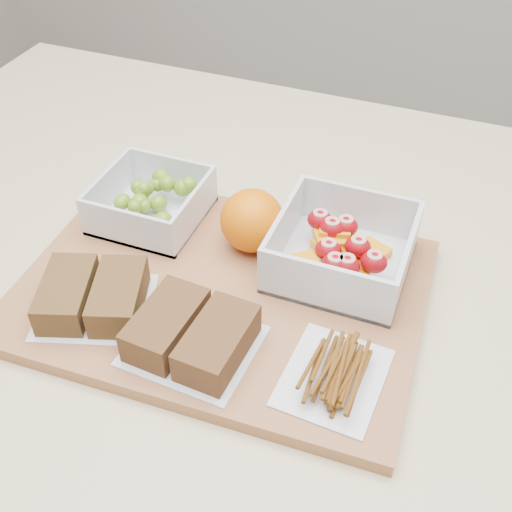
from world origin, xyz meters
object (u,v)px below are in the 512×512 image
at_px(sandwich_bag_left, 93,296).
at_px(pretzel_bag, 334,370).
at_px(cutting_board, 221,292).
at_px(grape_container, 153,202).
at_px(fruit_container, 342,251).
at_px(orange, 252,221).
at_px(sandwich_bag_center, 192,334).

relative_size(sandwich_bag_left, pretzel_bag, 1.25).
xyz_separation_m(cutting_board, grape_container, (-0.12, 0.08, 0.03)).
bearing_deg(pretzel_bag, grape_container, 150.01).
distance_m(fruit_container, orange, 0.10).
height_order(orange, sandwich_bag_center, orange).
height_order(fruit_container, sandwich_bag_left, fruit_container).
distance_m(fruit_container, pretzel_bag, 0.15).
bearing_deg(sandwich_bag_center, fruit_container, 57.70).
height_order(cutting_board, orange, orange).
bearing_deg(fruit_container, sandwich_bag_left, -145.33).
relative_size(cutting_board, sandwich_bag_left, 3.02).
bearing_deg(cutting_board, sandwich_bag_center, -87.14).
bearing_deg(orange, sandwich_bag_left, -127.26).
bearing_deg(sandwich_bag_left, cutting_board, 34.66).
relative_size(cutting_board, grape_container, 3.55).
bearing_deg(pretzel_bag, cutting_board, 153.29).
height_order(fruit_container, sandwich_bag_center, fruit_container).
xyz_separation_m(fruit_container, orange, (-0.10, -0.00, 0.01)).
xyz_separation_m(grape_container, fruit_container, (0.23, -0.01, 0.00)).
bearing_deg(fruit_container, cutting_board, -145.32).
bearing_deg(sandwich_bag_left, sandwich_bag_center, -5.28).
height_order(sandwich_bag_center, pretzel_bag, sandwich_bag_center).
height_order(cutting_board, fruit_container, fruit_container).
distance_m(grape_container, sandwich_bag_center, 0.21).
distance_m(fruit_container, sandwich_bag_center, 0.19).
bearing_deg(sandwich_bag_left, grape_container, 95.35).
xyz_separation_m(grape_container, orange, (0.13, -0.01, 0.01)).
height_order(grape_container, sandwich_bag_left, grape_container).
bearing_deg(orange, grape_container, 177.19).
height_order(sandwich_bag_left, pretzel_bag, sandwich_bag_left).
distance_m(grape_container, sandwich_bag_left, 0.16).
bearing_deg(cutting_board, orange, 83.34).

